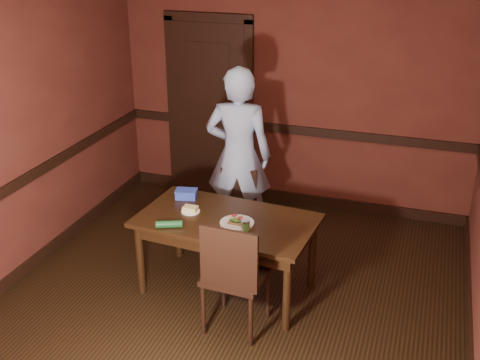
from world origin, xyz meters
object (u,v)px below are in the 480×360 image
Objects in this scene: person at (239,156)px; sauce_jar at (245,225)px; chair_far at (232,212)px; cheese_saucer at (190,210)px; sandwich_plate at (237,222)px; chair_near at (236,273)px; food_tub at (186,194)px; dining_table at (227,254)px.

person is 20.00× the size of sauce_jar.
cheese_saucer is (-0.14, -0.71, 0.34)m from chair_far.
person reaches higher than chair_far.
chair_far is 0.44× the size of person.
sandwich_plate is (0.32, -0.80, 0.34)m from chair_far.
chair_far is 0.80× the size of chair_near.
sandwich_plate is at bearing -72.80° from chair_far.
sauce_jar is at bearing 102.65° from person.
food_tub is (-0.71, 0.42, -0.00)m from sauce_jar.
chair_far is 0.80m from cheese_saucer.
food_tub is at bearing 60.49° from person.
cheese_saucer is at bearing -179.10° from dining_table.
sauce_jar is at bearing -29.35° from dining_table.
sauce_jar is 0.83m from food_tub.
person reaches higher than sandwich_plate.
chair_near is 10.95× the size of sauce_jar.
chair_near is at bearing -74.12° from chair_far.
dining_table is 0.51m from cheese_saucer.
dining_table is 16.74× the size of sauce_jar.
chair_near is at bearing -71.98° from sandwich_plate.
sauce_jar is at bearing -69.05° from chair_far.
person reaches higher than dining_table.
dining_table is at bearing 146.06° from sauce_jar.
sandwich_plate is 1.31× the size of food_tub.
chair_far is 3.61× the size of food_tub.
dining_table is at bearing 148.90° from sandwich_plate.
cheese_saucer is (-0.56, 0.17, -0.03)m from sauce_jar.
dining_table is 0.84× the size of person.
chair_far is at bearing 110.26° from dining_table.
chair_far is 0.93m from sandwich_plate.
person is at bearing 82.69° from cheese_saucer.
cheese_saucer is at bearing -71.71° from food_tub.
chair_far is at bearing -65.83° from chair_near.
sauce_jar reaches higher than cheese_saucer.
chair_near is 4.50× the size of food_tub.
person is at bearing 89.27° from chair_far.
food_tub is (-0.74, 0.75, 0.26)m from chair_near.
dining_table is at bearing -3.70° from cheese_saucer.
dining_table is 6.88× the size of food_tub.
cheese_saucer is (-0.35, 0.02, 0.38)m from dining_table.
chair_far is 2.75× the size of sandwich_plate.
chair_near reaches higher than cheese_saucer.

